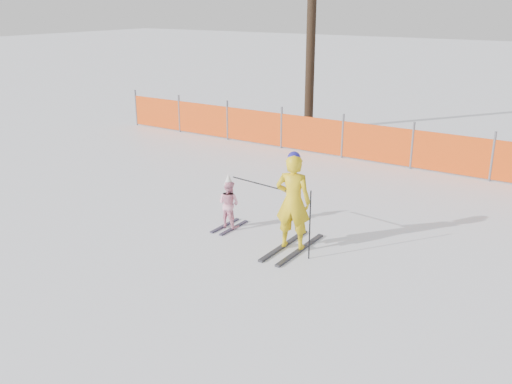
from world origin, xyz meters
TOP-DOWN VIEW (x-y plane):
  - ground at (0.00, 0.00)m, footprint 120.00×120.00m
  - adult at (0.67, 0.67)m, footprint 0.71×1.60m
  - child at (-0.87, 0.86)m, footprint 0.46×0.88m
  - ski_poles at (0.49, 0.62)m, footprint 1.88×0.40m
  - safety_fence at (-1.17, 6.85)m, footprint 16.28×0.06m
  - tree_trunks at (1.90, 10.47)m, footprint 11.40×2.62m

SIDE VIEW (x-z plane):
  - ground at x=0.00m, z-range 0.00..0.00m
  - child at x=-0.87m, z-range -0.05..1.06m
  - safety_fence at x=-1.17m, z-range -0.07..1.18m
  - ski_poles at x=0.49m, z-range 0.23..1.47m
  - adult at x=0.67m, z-range 0.00..1.80m
  - tree_trunks at x=1.90m, z-range -0.21..6.74m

